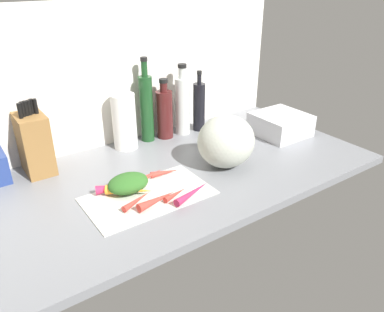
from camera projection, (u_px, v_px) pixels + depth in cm
name	position (u px, v px, depth cm)	size (l,w,h in cm)	color
ground_plane	(159.00, 178.00, 145.43)	(170.00, 80.00, 3.00)	slate
wall_back	(110.00, 75.00, 159.80)	(170.00, 3.00, 60.00)	silver
cutting_board	(148.00, 195.00, 130.71)	(42.97, 24.79, 0.80)	beige
carrot_0	(145.00, 178.00, 137.39)	(3.40, 3.40, 16.47)	red
carrot_1	(176.00, 194.00, 128.72)	(2.12, 2.12, 10.18)	red
carrot_2	(137.00, 200.00, 125.09)	(2.19, 2.19, 12.65)	red
carrot_3	(158.00, 200.00, 124.82)	(2.99, 2.99, 15.13)	red
carrot_4	(193.00, 192.00, 129.05)	(2.74, 2.74, 17.11)	#B2264C
carrot_5	(129.00, 190.00, 129.62)	(3.42, 3.42, 16.05)	orange
carrot_6	(118.00, 187.00, 131.68)	(3.16, 3.16, 14.93)	#B2264C
carrot_7	(165.00, 172.00, 142.22)	(2.32, 2.32, 11.26)	red
carrot_greens_pile	(128.00, 183.00, 131.26)	(14.51, 11.16, 6.14)	#2D6023
winter_squash	(226.00, 141.00, 147.11)	(22.89, 21.18, 20.71)	#B2B7A8
knife_block	(34.00, 143.00, 141.96)	(10.05, 14.95, 28.42)	olive
paper_towel_roll	(124.00, 122.00, 161.52)	(10.11, 10.11, 23.95)	white
bottle_0	(146.00, 107.00, 167.13)	(5.97, 5.97, 37.41)	#19421E
bottle_1	(164.00, 113.00, 172.15)	(7.56, 7.56, 27.31)	#471919
bottle_2	(183.00, 104.00, 175.14)	(6.91, 6.91, 32.75)	silver
bottle_3	(199.00, 106.00, 179.85)	(5.67, 5.67, 28.69)	black
dish_rack	(280.00, 124.00, 178.08)	(22.62, 22.47, 9.74)	silver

